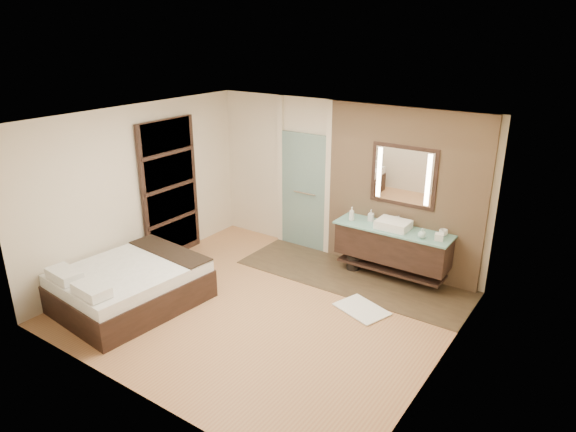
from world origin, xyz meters
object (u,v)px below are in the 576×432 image
Objects in this scene: mirror_unit at (403,176)px; waste_bin at (353,262)px; bed at (130,286)px; vanity at (392,245)px.

mirror_unit reaches higher than waste_bin.
bed is 7.71× the size of waste_bin.
bed is at bearing -126.65° from waste_bin.
vanity is at bearing 6.13° from waste_bin.
vanity is 1.75× the size of mirror_unit.
vanity is 0.90× the size of bed.
mirror_unit is at bearing 53.97° from bed.
waste_bin is (-0.63, -0.31, -1.52)m from mirror_unit.
vanity is at bearing 51.72° from bed.
bed is (-2.75, -3.15, -1.34)m from mirror_unit.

